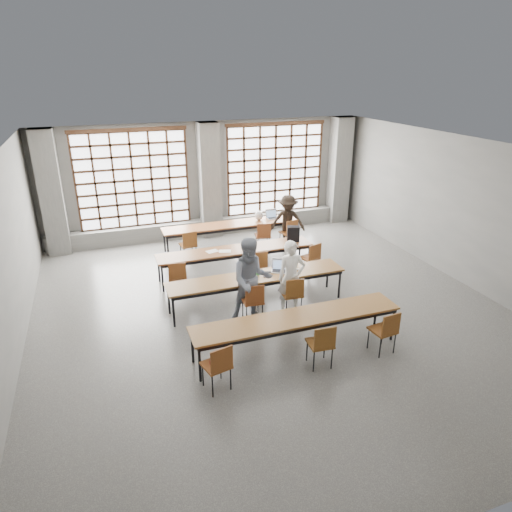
{
  "coord_description": "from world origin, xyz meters",
  "views": [
    {
      "loc": [
        -3.3,
        -8.25,
        4.98
      ],
      "look_at": [
        -0.21,
        0.4,
        1.17
      ],
      "focal_mm": 32.0,
      "sensor_mm": 36.0,
      "label": 1
    }
  ],
  "objects_px": {
    "chair_near_right": "(386,328)",
    "red_pouch": "(216,363)",
    "chair_near_mid": "(322,342)",
    "plastic_bag": "(259,215)",
    "mouse": "(297,269)",
    "chair_front_left": "(253,299)",
    "student_male": "(291,277)",
    "chair_front_right": "(293,292)",
    "chair_back_mid": "(263,234)",
    "phone": "(266,276)",
    "desk_row_b": "(236,251)",
    "chair_back_left": "(189,243)",
    "chair_mid_centre": "(259,263)",
    "laptop_back": "(272,216)",
    "desk_row_d": "(297,320)",
    "backpack": "(293,234)",
    "green_box": "(254,273)",
    "desk_row_c": "(257,279)",
    "student_back": "(288,221)",
    "student_female": "(252,280)",
    "laptop_front": "(280,268)",
    "desk_row_a": "(231,226)",
    "chair_near_left": "(218,363)",
    "chair_back_right": "(290,231)",
    "chair_mid_left": "(178,275)",
    "chair_mid_right": "(312,256)"
  },
  "relations": [
    {
      "from": "chair_near_right",
      "to": "red_pouch",
      "type": "relative_size",
      "value": 4.4
    },
    {
      "from": "chair_near_mid",
      "to": "plastic_bag",
      "type": "height_order",
      "value": "plastic_bag"
    },
    {
      "from": "red_pouch",
      "to": "mouse",
      "type": "bearing_deg",
      "value": 43.84
    },
    {
      "from": "chair_front_left",
      "to": "student_male",
      "type": "distance_m",
      "value": 0.96
    },
    {
      "from": "chair_front_right",
      "to": "chair_back_mid",
      "type": "bearing_deg",
      "value": 79.31
    },
    {
      "from": "chair_front_left",
      "to": "chair_near_right",
      "type": "bearing_deg",
      "value": -45.09
    },
    {
      "from": "chair_front_left",
      "to": "phone",
      "type": "relative_size",
      "value": 6.77
    },
    {
      "from": "desk_row_b",
      "to": "red_pouch",
      "type": "xyz_separation_m",
      "value": [
        -1.64,
        -4.16,
        -0.16
      ]
    },
    {
      "from": "chair_back_left",
      "to": "chair_near_right",
      "type": "height_order",
      "value": "same"
    },
    {
      "from": "desk_row_b",
      "to": "chair_front_right",
      "type": "height_order",
      "value": "chair_front_right"
    },
    {
      "from": "chair_mid_centre",
      "to": "laptop_back",
      "type": "distance_m",
      "value": 3.06
    },
    {
      "from": "desk_row_d",
      "to": "backpack",
      "type": "xyz_separation_m",
      "value": [
        1.54,
        3.66,
        0.27
      ]
    },
    {
      "from": "mouse",
      "to": "phone",
      "type": "height_order",
      "value": "mouse"
    },
    {
      "from": "green_box",
      "to": "chair_near_right",
      "type": "bearing_deg",
      "value": -57.76
    },
    {
      "from": "desk_row_c",
      "to": "student_back",
      "type": "relative_size",
      "value": 2.55
    },
    {
      "from": "laptop_back",
      "to": "plastic_bag",
      "type": "xyz_separation_m",
      "value": [
        -0.45,
        -0.06,
        0.08
      ]
    },
    {
      "from": "student_female",
      "to": "green_box",
      "type": "distance_m",
      "value": 0.65
    },
    {
      "from": "chair_mid_centre",
      "to": "laptop_front",
      "type": "height_order",
      "value": "laptop_front"
    },
    {
      "from": "chair_near_right",
      "to": "backpack",
      "type": "distance_m",
      "value": 4.31
    },
    {
      "from": "chair_mid_centre",
      "to": "red_pouch",
      "type": "bearing_deg",
      "value": -119.88
    },
    {
      "from": "desk_row_a",
      "to": "chair_near_left",
      "type": "bearing_deg",
      "value": -108.53
    },
    {
      "from": "desk_row_c",
      "to": "chair_front_left",
      "type": "distance_m",
      "value": 0.71
    },
    {
      "from": "chair_back_right",
      "to": "chair_mid_centre",
      "type": "distance_m",
      "value": 2.59
    },
    {
      "from": "student_male",
      "to": "red_pouch",
      "type": "relative_size",
      "value": 8.19
    },
    {
      "from": "desk_row_c",
      "to": "chair_back_mid",
      "type": "distance_m",
      "value": 3.29
    },
    {
      "from": "chair_back_mid",
      "to": "chair_front_right",
      "type": "distance_m",
      "value": 3.72
    },
    {
      "from": "desk_row_d",
      "to": "student_male",
      "type": "relative_size",
      "value": 2.44
    },
    {
      "from": "chair_mid_centre",
      "to": "chair_back_mid",
      "type": "bearing_deg",
      "value": 66.52
    },
    {
      "from": "desk_row_c",
      "to": "chair_near_mid",
      "type": "bearing_deg",
      "value": -83.46
    },
    {
      "from": "green_box",
      "to": "student_back",
      "type": "bearing_deg",
      "value": 55.11
    },
    {
      "from": "chair_mid_centre",
      "to": "red_pouch",
      "type": "xyz_separation_m",
      "value": [
        -2.03,
        -3.53,
        -0.04
      ]
    },
    {
      "from": "chair_mid_left",
      "to": "chair_near_right",
      "type": "relative_size",
      "value": 1.0
    },
    {
      "from": "desk_row_a",
      "to": "chair_mid_right",
      "type": "relative_size",
      "value": 4.55
    },
    {
      "from": "chair_back_left",
      "to": "chair_front_left",
      "type": "xyz_separation_m",
      "value": [
        0.59,
        -3.66,
        0.0
      ]
    },
    {
      "from": "desk_row_d",
      "to": "chair_near_right",
      "type": "distance_m",
      "value": 1.64
    },
    {
      "from": "chair_mid_centre",
      "to": "student_female",
      "type": "height_order",
      "value": "student_female"
    },
    {
      "from": "chair_back_mid",
      "to": "chair_near_mid",
      "type": "distance_m",
      "value": 5.67
    },
    {
      "from": "chair_mid_left",
      "to": "chair_front_left",
      "type": "distance_m",
      "value": 2.11
    },
    {
      "from": "chair_back_right",
      "to": "laptop_front",
      "type": "relative_size",
      "value": 1.91
    },
    {
      "from": "chair_front_right",
      "to": "laptop_front",
      "type": "distance_m",
      "value": 0.77
    },
    {
      "from": "desk_row_b",
      "to": "chair_back_right",
      "type": "height_order",
      "value": "chair_back_right"
    },
    {
      "from": "chair_mid_centre",
      "to": "chair_mid_right",
      "type": "distance_m",
      "value": 1.44
    },
    {
      "from": "chair_near_right",
      "to": "backpack",
      "type": "relative_size",
      "value": 2.2
    },
    {
      "from": "chair_near_left",
      "to": "chair_front_right",
      "type": "bearing_deg",
      "value": 41.4
    },
    {
      "from": "desk_row_b",
      "to": "chair_mid_left",
      "type": "relative_size",
      "value": 4.55
    },
    {
      "from": "desk_row_a",
      "to": "phone",
      "type": "height_order",
      "value": "phone"
    },
    {
      "from": "desk_row_b",
      "to": "chair_mid_left",
      "type": "xyz_separation_m",
      "value": [
        -1.61,
        -0.63,
        -0.13
      ]
    },
    {
      "from": "desk_row_a",
      "to": "desk_row_c",
      "type": "bearing_deg",
      "value": -97.74
    },
    {
      "from": "chair_front_left",
      "to": "chair_near_mid",
      "type": "height_order",
      "value": "same"
    },
    {
      "from": "backpack",
      "to": "desk_row_d",
      "type": "bearing_deg",
      "value": -92.98
    }
  ]
}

